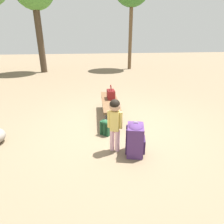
# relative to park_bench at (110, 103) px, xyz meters

# --- Properties ---
(ground_plane) EXTENTS (40.00, 40.00, 0.00)m
(ground_plane) POSITION_rel_park_bench_xyz_m (0.67, 0.16, -0.39)
(ground_plane) COLOR #7F6B51
(ground_plane) RESTS_ON ground
(park_bench) EXTENTS (1.62, 0.48, 0.45)m
(park_bench) POSITION_rel_park_bench_xyz_m (0.00, 0.00, 0.00)
(park_bench) COLOR brown
(park_bench) RESTS_ON ground
(handbag) EXTENTS (0.32, 0.19, 0.37)m
(handbag) POSITION_rel_park_bench_xyz_m (-0.16, 0.04, 0.18)
(handbag) COLOR maroon
(handbag) RESTS_ON park_bench
(child_standing) EXTENTS (0.20, 0.25, 0.99)m
(child_standing) POSITION_rel_park_bench_xyz_m (1.54, -0.11, 0.27)
(child_standing) COLOR #E5B2C6
(child_standing) RESTS_ON ground
(backpack_large) EXTENTS (0.43, 0.38, 0.63)m
(backpack_large) POSITION_rel_park_bench_xyz_m (1.68, 0.22, -0.08)
(backpack_large) COLOR #4C2D66
(backpack_large) RESTS_ON ground
(backpack_small) EXTENTS (0.25, 0.26, 0.35)m
(backpack_small) POSITION_rel_park_bench_xyz_m (0.91, -0.21, -0.22)
(backpack_small) COLOR #1E4C2D
(backpack_small) RESTS_ON ground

